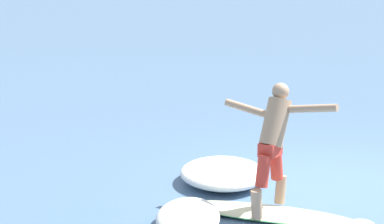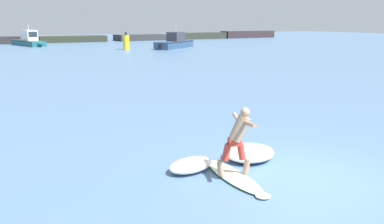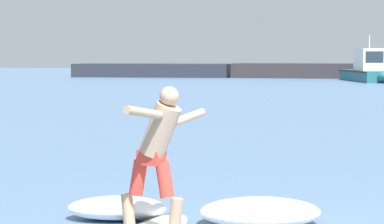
# 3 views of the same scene
# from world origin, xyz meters

# --- Properties ---
(ground_plane) EXTENTS (200.00, 200.00, 0.00)m
(ground_plane) POSITION_xyz_m (0.00, 0.00, 0.00)
(ground_plane) COLOR slate
(surfboard) EXTENTS (0.65, 2.34, 0.21)m
(surfboard) POSITION_xyz_m (-1.46, 0.68, 0.04)
(surfboard) COLOR beige
(surfboard) RESTS_ON ground
(surfer) EXTENTS (0.86, 1.43, 1.53)m
(surfer) POSITION_xyz_m (-1.38, 0.70, 0.97)
(surfer) COLOR tan
(surfer) RESTS_ON surfboard
(wave_foam_at_tail) EXTENTS (1.30, 0.98, 0.27)m
(wave_foam_at_tail) POSITION_xyz_m (-2.11, 1.54, 0.13)
(wave_foam_at_tail) COLOR white
(wave_foam_at_tail) RESTS_ON ground
(wave_foam_at_nose) EXTENTS (1.69, 1.58, 0.30)m
(wave_foam_at_nose) POSITION_xyz_m (-0.41, 1.55, 0.15)
(wave_foam_at_nose) COLOR white
(wave_foam_at_nose) RESTS_ON ground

